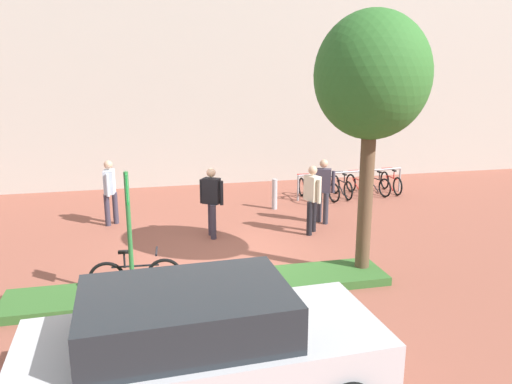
# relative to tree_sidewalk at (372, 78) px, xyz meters

# --- Properties ---
(ground_plane) EXTENTS (60.00, 60.00, 0.00)m
(ground_plane) POSITION_rel_tree_sidewalk_xyz_m (-2.47, 1.53, -3.84)
(ground_plane) COLOR brown
(building_facade) EXTENTS (28.00, 1.20, 10.00)m
(building_facade) POSITION_rel_tree_sidewalk_xyz_m (-2.47, 9.26, 1.16)
(building_facade) COLOR #B2ADA3
(building_facade) RESTS_ON ground
(planter_strip) EXTENTS (7.00, 1.10, 0.16)m
(planter_strip) POSITION_rel_tree_sidewalk_xyz_m (-3.19, -0.12, -3.76)
(planter_strip) COLOR #336028
(planter_strip) RESTS_ON ground
(tree_sidewalk) EXTENTS (2.14, 2.14, 5.07)m
(tree_sidewalk) POSITION_rel_tree_sidewalk_xyz_m (0.00, 0.00, 0.00)
(tree_sidewalk) COLOR brown
(tree_sidewalk) RESTS_ON ground
(parking_sign_post) EXTENTS (0.08, 0.36, 2.32)m
(parking_sign_post) POSITION_rel_tree_sidewalk_xyz_m (-4.46, -0.12, -2.32)
(parking_sign_post) COLOR #2D7238
(parking_sign_post) RESTS_ON ground
(bike_at_sign) EXTENTS (1.68, 0.42, 0.86)m
(bike_at_sign) POSITION_rel_tree_sidewalk_xyz_m (-4.40, 0.05, -3.49)
(bike_at_sign) COLOR black
(bike_at_sign) RESTS_ON ground
(bike_rack_cluster) EXTENTS (3.74, 1.87, 0.83)m
(bike_rack_cluster) POSITION_rel_tree_sidewalk_xyz_m (2.33, 5.95, -3.50)
(bike_rack_cluster) COLOR #99999E
(bike_rack_cluster) RESTS_ON ground
(bollard_steel) EXTENTS (0.16, 0.16, 0.90)m
(bollard_steel) POSITION_rel_tree_sidewalk_xyz_m (-0.46, 5.00, -3.39)
(bollard_steel) COLOR #ADADB2
(bollard_steel) RESTS_ON ground
(person_suited_navy) EXTENTS (0.57, 0.37, 1.72)m
(person_suited_navy) POSITION_rel_tree_sidewalk_xyz_m (0.43, 3.41, -2.86)
(person_suited_navy) COLOR #2D2D38
(person_suited_navy) RESTS_ON ground
(person_suited_dark) EXTENTS (0.53, 0.45, 1.72)m
(person_suited_dark) POSITION_rel_tree_sidewalk_xyz_m (-2.60, 2.93, -2.86)
(person_suited_dark) COLOR #383342
(person_suited_dark) RESTS_ON ground
(person_shirt_white) EXTENTS (0.36, 0.58, 1.72)m
(person_shirt_white) POSITION_rel_tree_sidewalk_xyz_m (-0.15, 2.65, -2.86)
(person_shirt_white) COLOR black
(person_shirt_white) RESTS_ON ground
(person_shirt_blue) EXTENTS (0.34, 0.61, 1.72)m
(person_shirt_blue) POSITION_rel_tree_sidewalk_xyz_m (-5.04, 4.51, -2.86)
(person_shirt_blue) COLOR #383342
(person_shirt_blue) RESTS_ON ground
(car_silver_sedan) EXTENTS (4.37, 2.16, 1.54)m
(car_silver_sedan) POSITION_rel_tree_sidewalk_xyz_m (-3.63, -3.30, -3.08)
(car_silver_sedan) COLOR #B7B7BC
(car_silver_sedan) RESTS_ON ground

